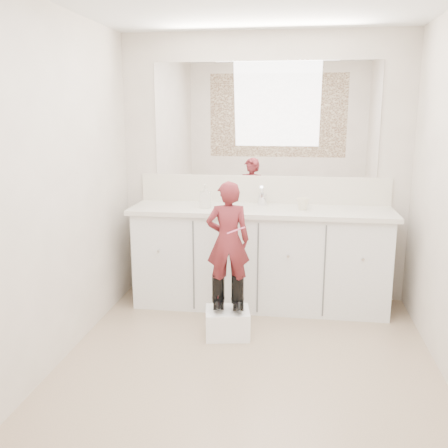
# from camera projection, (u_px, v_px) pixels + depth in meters

# --- Properties ---
(floor) EXTENTS (3.00, 3.00, 0.00)m
(floor) POSITION_uv_depth(u_px,v_px,m) (246.00, 372.00, 3.36)
(floor) COLOR #8A735A
(floor) RESTS_ON ground
(wall_back) EXTENTS (2.60, 0.00, 2.60)m
(wall_back) POSITION_uv_depth(u_px,v_px,m) (264.00, 169.00, 4.55)
(wall_back) COLOR #BCAFA0
(wall_back) RESTS_ON floor
(wall_front) EXTENTS (2.60, 0.00, 2.60)m
(wall_front) POSITION_uv_depth(u_px,v_px,m) (203.00, 271.00, 1.65)
(wall_front) COLOR #BCAFA0
(wall_front) RESTS_ON floor
(wall_left) EXTENTS (0.00, 3.00, 3.00)m
(wall_left) POSITION_uv_depth(u_px,v_px,m) (51.00, 191.00, 3.28)
(wall_left) COLOR #BCAFA0
(wall_left) RESTS_ON floor
(vanity_cabinet) EXTENTS (2.20, 0.55, 0.85)m
(vanity_cabinet) POSITION_uv_depth(u_px,v_px,m) (260.00, 259.00, 4.45)
(vanity_cabinet) COLOR silver
(vanity_cabinet) RESTS_ON floor
(countertop) EXTENTS (2.28, 0.58, 0.04)m
(countertop) POSITION_uv_depth(u_px,v_px,m) (261.00, 211.00, 4.34)
(countertop) COLOR beige
(countertop) RESTS_ON vanity_cabinet
(backsplash) EXTENTS (2.28, 0.03, 0.25)m
(backsplash) POSITION_uv_depth(u_px,v_px,m) (263.00, 189.00, 4.57)
(backsplash) COLOR beige
(backsplash) RESTS_ON countertop
(mirror) EXTENTS (2.00, 0.02, 1.00)m
(mirror) POSITION_uv_depth(u_px,v_px,m) (265.00, 120.00, 4.44)
(mirror) COLOR white
(mirror) RESTS_ON wall_back
(dot_panel) EXTENTS (2.00, 0.01, 1.20)m
(dot_panel) POSITION_uv_depth(u_px,v_px,m) (203.00, 133.00, 1.56)
(dot_panel) COLOR #472819
(dot_panel) RESTS_ON wall_front
(faucet) EXTENTS (0.08, 0.08, 0.10)m
(faucet) POSITION_uv_depth(u_px,v_px,m) (262.00, 199.00, 4.48)
(faucet) COLOR silver
(faucet) RESTS_ON countertop
(cup) EXTENTS (0.14, 0.14, 0.10)m
(cup) POSITION_uv_depth(u_px,v_px,m) (303.00, 204.00, 4.27)
(cup) COLOR beige
(cup) RESTS_ON countertop
(soap_bottle) EXTENTS (0.10, 0.10, 0.21)m
(soap_bottle) POSITION_uv_depth(u_px,v_px,m) (205.00, 196.00, 4.35)
(soap_bottle) COLOR beige
(soap_bottle) RESTS_ON countertop
(step_stool) EXTENTS (0.38, 0.33, 0.21)m
(step_stool) POSITION_uv_depth(u_px,v_px,m) (227.00, 323.00, 3.88)
(step_stool) COLOR white
(step_stool) RESTS_ON floor
(boot_left) EXTENTS (0.13, 0.20, 0.28)m
(boot_left) POSITION_uv_depth(u_px,v_px,m) (218.00, 291.00, 3.85)
(boot_left) COLOR black
(boot_left) RESTS_ON step_stool
(boot_right) EXTENTS (0.13, 0.20, 0.28)m
(boot_right) POSITION_uv_depth(u_px,v_px,m) (238.00, 292.00, 3.83)
(boot_right) COLOR black
(boot_right) RESTS_ON step_stool
(toddler) EXTENTS (0.36, 0.27, 0.90)m
(toddler) POSITION_uv_depth(u_px,v_px,m) (228.00, 240.00, 3.75)
(toddler) COLOR #9B2F38
(toddler) RESTS_ON step_stool
(toothbrush) EXTENTS (0.14, 0.04, 0.06)m
(toothbrush) POSITION_uv_depth(u_px,v_px,m) (236.00, 230.00, 3.64)
(toothbrush) COLOR #E95A87
(toothbrush) RESTS_ON toddler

